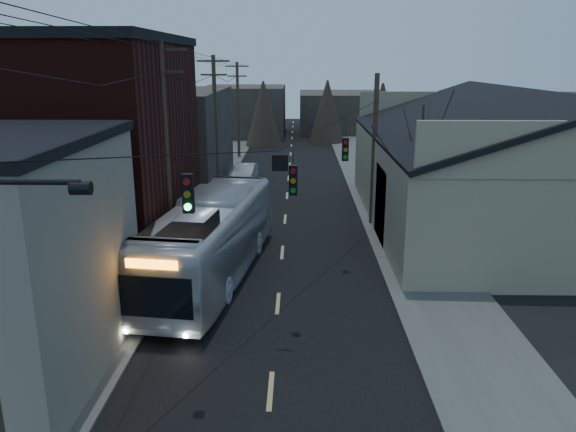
# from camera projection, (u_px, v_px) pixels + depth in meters

# --- Properties ---
(road_surface) EXTENTS (9.00, 110.00, 0.02)m
(road_surface) POSITION_uv_depth(u_px,v_px,m) (286.00, 203.00, 37.30)
(road_surface) COLOR black
(road_surface) RESTS_ON ground
(sidewalk_left) EXTENTS (4.00, 110.00, 0.12)m
(sidewalk_left) POSITION_uv_depth(u_px,v_px,m) (189.00, 202.00, 37.40)
(sidewalk_left) COLOR #474744
(sidewalk_left) RESTS_ON ground
(sidewalk_right) EXTENTS (4.00, 110.00, 0.12)m
(sidewalk_right) POSITION_uv_depth(u_px,v_px,m) (384.00, 202.00, 37.17)
(sidewalk_right) COLOR #474744
(sidewalk_right) RESTS_ON ground
(building_brick) EXTENTS (10.00, 12.00, 10.00)m
(building_brick) POSITION_uv_depth(u_px,v_px,m) (71.00, 152.00, 26.50)
(building_brick) COLOR black
(building_brick) RESTS_ON ground
(building_left_far) EXTENTS (9.00, 14.00, 7.00)m
(building_left_far) POSITION_uv_depth(u_px,v_px,m) (162.00, 138.00, 42.30)
(building_left_far) COLOR #312C27
(building_left_far) RESTS_ON ground
(warehouse) EXTENTS (16.16, 20.60, 7.73)m
(warehouse) POSITION_uv_depth(u_px,v_px,m) (515.00, 179.00, 31.53)
(warehouse) COLOR gray
(warehouse) RESTS_ON ground
(building_far_left) EXTENTS (10.00, 12.00, 6.00)m
(building_far_left) POSITION_uv_depth(u_px,v_px,m) (244.00, 111.00, 70.31)
(building_far_left) COLOR #312C27
(building_far_left) RESTS_ON ground
(building_far_right) EXTENTS (12.00, 14.00, 5.00)m
(building_far_right) POSITION_uv_depth(u_px,v_px,m) (345.00, 111.00, 75.03)
(building_far_right) COLOR #312C27
(building_far_right) RESTS_ON ground
(bare_tree) EXTENTS (0.40, 0.40, 7.20)m
(bare_tree) POSITION_uv_depth(u_px,v_px,m) (419.00, 182.00, 26.59)
(bare_tree) COLOR black
(bare_tree) RESTS_ON ground
(utility_lines) EXTENTS (11.24, 45.28, 10.50)m
(utility_lines) POSITION_uv_depth(u_px,v_px,m) (227.00, 141.00, 30.38)
(utility_lines) COLOR #382B1E
(utility_lines) RESTS_ON ground
(bus) EXTENTS (4.69, 13.06, 3.56)m
(bus) POSITION_uv_depth(u_px,v_px,m) (210.00, 239.00, 24.00)
(bus) COLOR #B5BAC2
(bus) RESTS_ON ground
(parked_car) EXTENTS (1.77, 4.32, 1.39)m
(parked_car) POSITION_uv_depth(u_px,v_px,m) (245.00, 173.00, 43.48)
(parked_car) COLOR #B1B4B9
(parked_car) RESTS_ON ground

